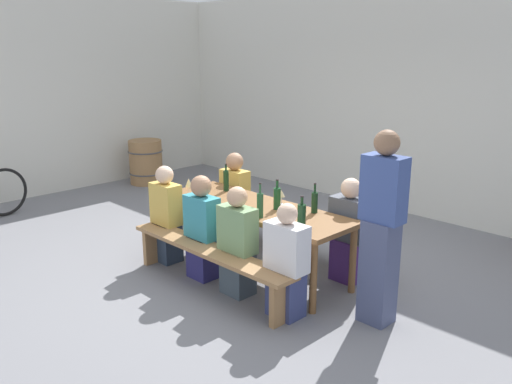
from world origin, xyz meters
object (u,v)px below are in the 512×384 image
at_px(wine_bottle_2, 277,198).
at_px(wine_glass_0, 281,194).
at_px(wine_glass_1, 189,183).
at_px(seated_guest_near_1, 202,230).
at_px(wine_bottle_0, 226,180).
at_px(bench_near, 209,256).
at_px(seated_guest_far_0, 235,198).
at_px(seated_guest_near_0, 166,216).
at_px(bench_far, 296,226).
at_px(wine_bottle_3, 302,217).
at_px(wine_bottle_4, 260,205).
at_px(wine_barrel, 146,162).
at_px(wine_bottle_1, 315,202).
at_px(standing_host, 381,231).
at_px(tasting_table, 256,212).
at_px(seated_guest_near_3, 286,265).
at_px(seated_guest_far_1, 349,233).
at_px(seated_guest_near_2, 238,244).

relative_size(wine_bottle_2, wine_glass_0, 1.97).
height_order(wine_glass_1, seated_guest_near_1, seated_guest_near_1).
bearing_deg(wine_bottle_0, bench_near, -51.39).
bearing_deg(seated_guest_far_0, seated_guest_near_0, -1.04).
bearing_deg(bench_far, wine_bottle_3, -47.21).
bearing_deg(wine_bottle_4, bench_far, 109.04).
bearing_deg(wine_bottle_3, wine_barrel, 162.36).
bearing_deg(wine_bottle_1, standing_host, -15.35).
xyz_separation_m(tasting_table, seated_guest_near_1, (-0.28, -0.52, -0.13)).
distance_m(wine_bottle_2, wine_barrel, 4.60).
xyz_separation_m(wine_bottle_3, seated_guest_near_1, (-1.13, -0.27, -0.34)).
distance_m(wine_glass_1, seated_guest_near_3, 1.84).
bearing_deg(seated_guest_near_3, wine_bottle_4, 66.47).
relative_size(bench_far, standing_host, 1.25).
xyz_separation_m(bench_near, seated_guest_far_1, (0.85, 1.19, 0.16)).
distance_m(wine_bottle_1, wine_bottle_3, 0.55).
xyz_separation_m(wine_bottle_1, seated_guest_near_1, (-0.88, -0.76, -0.33)).
distance_m(wine_bottle_1, wine_barrel, 4.89).
bearing_deg(standing_host, wine_glass_1, 5.08).
xyz_separation_m(wine_bottle_0, seated_guest_far_0, (-0.23, 0.35, -0.33)).
relative_size(wine_bottle_4, wine_barrel, 0.46).
xyz_separation_m(bench_near, wine_barrel, (-4.15, 2.01, 0.03)).
relative_size(wine_bottle_4, seated_guest_near_3, 0.33).
bearing_deg(wine_glass_0, seated_guest_near_0, -145.73).
distance_m(wine_bottle_0, seated_guest_near_3, 1.76).
bearing_deg(wine_barrel, tasting_table, -17.91).
distance_m(tasting_table, bench_near, 0.74).
xyz_separation_m(tasting_table, wine_barrel, (-4.15, 1.34, -0.28)).
xyz_separation_m(standing_host, wine_barrel, (-5.70, 1.36, -0.47)).
xyz_separation_m(bench_far, standing_host, (1.55, -0.68, 0.49)).
height_order(wine_glass_1, standing_host, standing_host).
bearing_deg(seated_guest_near_1, seated_guest_far_0, 30.90).
bearing_deg(wine_barrel, seated_guest_near_2, -22.83).
relative_size(bench_far, seated_guest_near_3, 2.02).
xyz_separation_m(wine_glass_0, seated_guest_near_0, (-1.08, -0.74, -0.33)).
distance_m(tasting_table, seated_guest_near_0, 1.06).
relative_size(wine_bottle_4, seated_guest_near_0, 0.32).
height_order(seated_guest_near_3, seated_guest_far_0, seated_guest_far_0).
relative_size(wine_glass_0, standing_host, 0.09).
distance_m(bench_near, wine_glass_0, 1.04).
xyz_separation_m(wine_bottle_3, wine_glass_1, (-1.71, 0.02, 0.00)).
bearing_deg(wine_bottle_4, tasting_table, 140.83).
distance_m(seated_guest_near_1, seated_guest_near_2, 0.54).
height_order(bench_far, seated_guest_near_1, seated_guest_near_1).
height_order(tasting_table, seated_guest_near_1, seated_guest_near_1).
xyz_separation_m(bench_far, seated_guest_near_2, (0.27, -1.19, 0.16)).
bearing_deg(wine_bottle_0, tasting_table, -14.29).
xyz_separation_m(tasting_table, seated_guest_near_0, (-0.92, -0.52, -0.14)).
relative_size(bench_near, wine_bottle_4, 6.10).
bearing_deg(wine_bottle_1, bench_far, 144.85).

